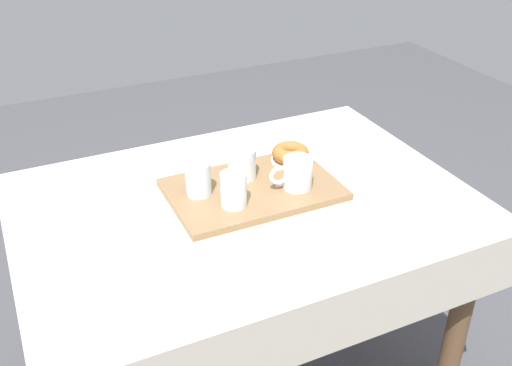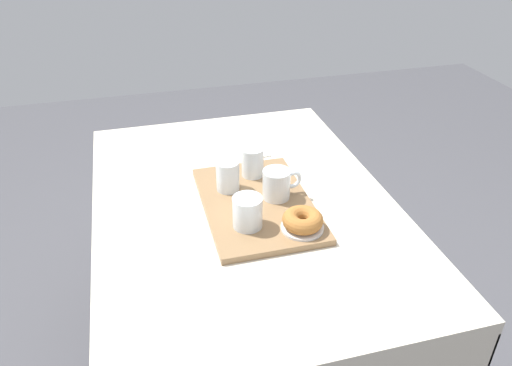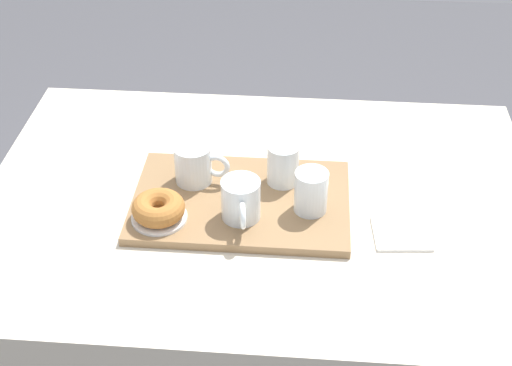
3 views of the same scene
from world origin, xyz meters
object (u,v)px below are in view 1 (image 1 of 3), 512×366
dining_table (245,233)px  paper_napkin (127,207)px  water_glass_far (198,180)px  serving_tray (253,189)px  tea_mug_left (297,174)px  donut_plate_left (290,161)px  water_glass_near (233,191)px  sugar_donut_left (290,153)px  tea_mug_right (241,164)px

dining_table → paper_napkin: bearing=-18.5°
dining_table → water_glass_far: water_glass_far is taller
serving_tray → water_glass_far: size_ratio=4.95×
tea_mug_left → water_glass_far: bearing=-17.6°
tea_mug_left → donut_plate_left: size_ratio=1.06×
tea_mug_left → paper_napkin: bearing=-15.7°
paper_napkin → serving_tray: bearing=168.2°
dining_table → water_glass_near: water_glass_near is taller
dining_table → serving_tray: 0.13m
dining_table → water_glass_far: 0.21m
serving_tray → water_glass_near: (0.09, 0.07, 0.05)m
water_glass_far → sugar_donut_left: 0.32m
water_glass_near → tea_mug_left: bearing=-176.5°
serving_tray → tea_mug_left: tea_mug_left is taller
donut_plate_left → paper_napkin: 0.50m
tea_mug_left → sugar_donut_left: (-0.05, -0.14, -0.01)m
dining_table → donut_plate_left: bearing=-150.5°
water_glass_near → water_glass_far: 0.11m
serving_tray → water_glass_far: 0.16m
serving_tray → paper_napkin: size_ratio=4.02×
tea_mug_left → water_glass_far: size_ratio=1.32×
serving_tray → sugar_donut_left: bearing=-152.8°
tea_mug_left → sugar_donut_left: tea_mug_left is taller
serving_tray → donut_plate_left: size_ratio=3.99×
sugar_donut_left → tea_mug_left: bearing=68.6°
dining_table → tea_mug_right: 0.20m
dining_table → paper_napkin: paper_napkin is taller
water_glass_near → donut_plate_left: water_glass_near is taller
water_glass_far → tea_mug_left: bearing=162.4°
tea_mug_right → water_glass_far: size_ratio=1.31×
paper_napkin → dining_table: bearing=161.5°
sugar_donut_left → dining_table: bearing=29.5°
dining_table → donut_plate_left: donut_plate_left is taller
tea_mug_right → paper_napkin: 0.34m
tea_mug_left → water_glass_near: bearing=3.5°
dining_table → tea_mug_left: tea_mug_left is taller
water_glass_near → sugar_donut_left: bearing=-148.8°
dining_table → serving_tray: size_ratio=2.64×
donut_plate_left → dining_table: bearing=29.5°
sugar_donut_left → water_glass_far: bearing=10.4°
paper_napkin → tea_mug_right: bearing=178.7°
serving_tray → tea_mug_right: bearing=-84.1°
tea_mug_left → water_glass_near: size_ratio=1.32×
dining_table → serving_tray: bearing=-142.2°
donut_plate_left → water_glass_near: bearing=31.2°
donut_plate_left → paper_napkin: size_ratio=1.01×
tea_mug_right → serving_tray: bearing=95.9°
serving_tray → sugar_donut_left: size_ratio=4.21×
paper_napkin → donut_plate_left: bearing=-178.5°
serving_tray → tea_mug_left: 0.13m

